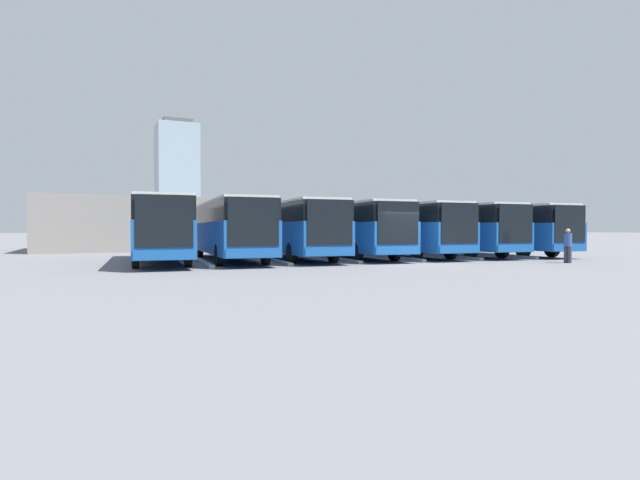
{
  "coord_description": "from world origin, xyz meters",
  "views": [
    {
      "loc": [
        13.8,
        19.66,
        1.64
      ],
      "look_at": [
        1.92,
        -6.2,
        1.06
      ],
      "focal_mm": 28.0,
      "sensor_mm": 36.0,
      "label": 1
    }
  ],
  "objects_px": {
    "bus_0": "(495,228)",
    "bus_4": "(291,228)",
    "bus_1": "(448,228)",
    "bus_6": "(159,228)",
    "bus_3": "(347,228)",
    "pedestrian": "(568,244)",
    "bus_2": "(400,228)",
    "bus_5": "(229,228)"
  },
  "relations": [
    {
      "from": "bus_1",
      "to": "bus_2",
      "type": "distance_m",
      "value": 3.57
    },
    {
      "from": "bus_4",
      "to": "bus_6",
      "type": "relative_size",
      "value": 1.0
    },
    {
      "from": "pedestrian",
      "to": "bus_1",
      "type": "bearing_deg",
      "value": 1.76
    },
    {
      "from": "bus_0",
      "to": "bus_5",
      "type": "relative_size",
      "value": 1.0
    },
    {
      "from": "bus_3",
      "to": "bus_5",
      "type": "distance_m",
      "value": 7.13
    },
    {
      "from": "bus_0",
      "to": "bus_6",
      "type": "distance_m",
      "value": 21.41
    },
    {
      "from": "pedestrian",
      "to": "bus_0",
      "type": "bearing_deg",
      "value": -22.46
    },
    {
      "from": "bus_1",
      "to": "bus_5",
      "type": "bearing_deg",
      "value": 3.26
    },
    {
      "from": "bus_0",
      "to": "pedestrian",
      "type": "distance_m",
      "value": 8.65
    },
    {
      "from": "pedestrian",
      "to": "bus_6",
      "type": "bearing_deg",
      "value": 62.27
    },
    {
      "from": "bus_2",
      "to": "bus_3",
      "type": "relative_size",
      "value": 1.0
    },
    {
      "from": "bus_4",
      "to": "bus_2",
      "type": "bearing_deg",
      "value": -177.15
    },
    {
      "from": "bus_6",
      "to": "pedestrian",
      "type": "xyz_separation_m",
      "value": [
        -18.36,
        8.93,
        -0.84
      ]
    },
    {
      "from": "bus_4",
      "to": "bus_5",
      "type": "relative_size",
      "value": 1.0
    },
    {
      "from": "bus_6",
      "to": "bus_4",
      "type": "bearing_deg",
      "value": -174.95
    },
    {
      "from": "bus_5",
      "to": "bus_6",
      "type": "distance_m",
      "value": 3.57
    },
    {
      "from": "bus_0",
      "to": "bus_5",
      "type": "distance_m",
      "value": 17.85
    },
    {
      "from": "bus_3",
      "to": "bus_4",
      "type": "bearing_deg",
      "value": 3.59
    },
    {
      "from": "bus_4",
      "to": "pedestrian",
      "type": "distance_m",
      "value": 14.38
    },
    {
      "from": "bus_5",
      "to": "bus_6",
      "type": "bearing_deg",
      "value": 4.2
    },
    {
      "from": "bus_2",
      "to": "bus_4",
      "type": "distance_m",
      "value": 7.14
    },
    {
      "from": "bus_0",
      "to": "bus_3",
      "type": "bearing_deg",
      "value": 0.47
    },
    {
      "from": "bus_3",
      "to": "bus_4",
      "type": "height_order",
      "value": "same"
    },
    {
      "from": "bus_3",
      "to": "bus_5",
      "type": "xyz_separation_m",
      "value": [
        7.13,
        -0.01,
        0.0
      ]
    },
    {
      "from": "bus_3",
      "to": "bus_2",
      "type": "bearing_deg",
      "value": -177.89
    },
    {
      "from": "bus_1",
      "to": "bus_2",
      "type": "bearing_deg",
      "value": 1.43
    },
    {
      "from": "bus_1",
      "to": "bus_6",
      "type": "distance_m",
      "value": 17.84
    },
    {
      "from": "bus_4",
      "to": "pedestrian",
      "type": "relative_size",
      "value": 7.4
    },
    {
      "from": "bus_3",
      "to": "bus_1",
      "type": "bearing_deg",
      "value": -178.23
    },
    {
      "from": "bus_5",
      "to": "pedestrian",
      "type": "distance_m",
      "value": 17.28
    },
    {
      "from": "bus_1",
      "to": "bus_6",
      "type": "xyz_separation_m",
      "value": [
        17.83,
        -0.43,
        0.0
      ]
    },
    {
      "from": "bus_0",
      "to": "bus_6",
      "type": "xyz_separation_m",
      "value": [
        21.4,
        -0.87,
        0.0
      ]
    },
    {
      "from": "bus_5",
      "to": "bus_3",
      "type": "bearing_deg",
      "value": -175.25
    },
    {
      "from": "bus_1",
      "to": "pedestrian",
      "type": "relative_size",
      "value": 7.4
    },
    {
      "from": "bus_3",
      "to": "bus_6",
      "type": "distance_m",
      "value": 10.7
    },
    {
      "from": "bus_5",
      "to": "bus_6",
      "type": "relative_size",
      "value": 1.0
    },
    {
      "from": "bus_0",
      "to": "bus_4",
      "type": "bearing_deg",
      "value": 1.25
    },
    {
      "from": "bus_5",
      "to": "bus_2",
      "type": "bearing_deg",
      "value": -176.13
    },
    {
      "from": "bus_0",
      "to": "bus_1",
      "type": "relative_size",
      "value": 1.0
    },
    {
      "from": "bus_1",
      "to": "bus_5",
      "type": "xyz_separation_m",
      "value": [
        14.26,
        -0.39,
        0.0
      ]
    },
    {
      "from": "bus_2",
      "to": "bus_3",
      "type": "height_order",
      "value": "same"
    },
    {
      "from": "bus_2",
      "to": "bus_5",
      "type": "bearing_deg",
      "value": 3.87
    }
  ]
}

